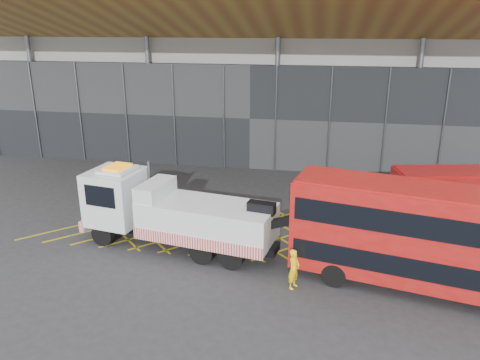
# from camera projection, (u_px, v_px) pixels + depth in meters

# --- Properties ---
(ground_plane) EXTENTS (120.00, 120.00, 0.00)m
(ground_plane) POSITION_uv_depth(u_px,v_px,m) (184.00, 225.00, 26.86)
(ground_plane) COLOR #2A2B2D
(road_markings) EXTENTS (19.96, 7.16, 0.01)m
(road_markings) POSITION_uv_depth(u_px,v_px,m) (211.00, 227.00, 26.59)
(road_markings) COLOR gold
(road_markings) RESTS_ON ground_plane
(construction_building) EXTENTS (55.00, 23.97, 18.00)m
(construction_building) POSITION_uv_depth(u_px,v_px,m) (262.00, 46.00, 40.76)
(construction_building) COLOR gray
(construction_building) RESTS_ON ground_plane
(recovery_truck) EXTENTS (11.88, 4.53, 4.12)m
(recovery_truck) POSITION_uv_depth(u_px,v_px,m) (171.00, 212.00, 23.74)
(recovery_truck) COLOR black
(recovery_truck) RESTS_ON ground_plane
(bus_towed) EXTENTS (11.80, 5.12, 4.69)m
(bus_towed) POSITION_uv_depth(u_px,v_px,m) (430.00, 236.00, 19.55)
(bus_towed) COLOR #9E0F0C
(bus_towed) RESTS_ON ground_plane
(worker) EXTENTS (0.67, 0.79, 1.83)m
(worker) POSITION_uv_depth(u_px,v_px,m) (294.00, 269.00, 20.29)
(worker) COLOR yellow
(worker) RESTS_ON ground_plane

